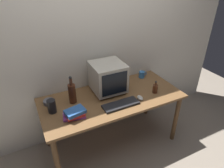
# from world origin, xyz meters

# --- Properties ---
(ground_plane) EXTENTS (6.00, 6.00, 0.00)m
(ground_plane) POSITION_xyz_m (0.00, 0.00, 0.00)
(ground_plane) COLOR gray
(back_wall) EXTENTS (4.00, 0.08, 2.50)m
(back_wall) POSITION_xyz_m (0.00, 0.44, 1.25)
(back_wall) COLOR silver
(back_wall) RESTS_ON ground
(desk) EXTENTS (1.68, 0.76, 0.74)m
(desk) POSITION_xyz_m (0.00, 0.00, 0.66)
(desk) COLOR brown
(desk) RESTS_ON ground
(crt_monitor) EXTENTS (0.39, 0.39, 0.37)m
(crt_monitor) POSITION_xyz_m (0.02, 0.15, 0.93)
(crt_monitor) COLOR #B2AD9E
(crt_monitor) RESTS_ON desk
(keyboard) EXTENTS (0.42, 0.15, 0.02)m
(keyboard) POSITION_xyz_m (0.02, -0.19, 0.75)
(keyboard) COLOR black
(keyboard) RESTS_ON desk
(computer_mouse) EXTENTS (0.07, 0.11, 0.04)m
(computer_mouse) POSITION_xyz_m (0.28, -0.19, 0.76)
(computer_mouse) COLOR beige
(computer_mouse) RESTS_ON desk
(bottle_tall) EXTENTS (0.08, 0.08, 0.34)m
(bottle_tall) POSITION_xyz_m (-0.45, 0.11, 0.87)
(bottle_tall) COLOR #472314
(bottle_tall) RESTS_ON desk
(bottle_short) EXTENTS (0.06, 0.06, 0.16)m
(bottle_short) POSITION_xyz_m (0.52, -0.14, 0.80)
(bottle_short) COLOR #472314
(bottle_short) RESTS_ON desk
(book_stack) EXTENTS (0.25, 0.18, 0.09)m
(book_stack) POSITION_xyz_m (-0.51, -0.16, 0.79)
(book_stack) COLOR #843893
(book_stack) RESTS_ON desk
(mug) EXTENTS (0.12, 0.08, 0.09)m
(mug) POSITION_xyz_m (0.60, 0.26, 0.79)
(mug) COLOR #3370B2
(mug) RESTS_ON desk
(cd_spindle) EXTENTS (0.12, 0.12, 0.04)m
(cd_spindle) POSITION_xyz_m (-0.70, 0.20, 0.76)
(cd_spindle) COLOR #595B66
(cd_spindle) RESTS_ON desk
(metal_canister) EXTENTS (0.09, 0.09, 0.15)m
(metal_canister) POSITION_xyz_m (-0.70, 0.03, 0.82)
(metal_canister) COLOR black
(metal_canister) RESTS_ON desk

